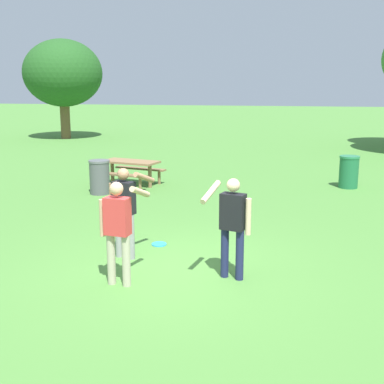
# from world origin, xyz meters

# --- Properties ---
(ground_plane) EXTENTS (120.00, 120.00, 0.00)m
(ground_plane) POSITION_xyz_m (0.00, 0.00, 0.00)
(ground_plane) COLOR #4C8438
(person_thrower) EXTENTS (0.75, 0.63, 1.64)m
(person_thrower) POSITION_xyz_m (-0.94, 0.46, 0.96)
(person_thrower) COLOR gray
(person_thrower) RESTS_ON ground
(person_catcher) EXTENTS (0.75, 0.63, 1.64)m
(person_catcher) POSITION_xyz_m (1.05, -0.18, 0.96)
(person_catcher) COLOR #1E234C
(person_catcher) RESTS_ON ground
(person_bystander) EXTENTS (0.69, 0.66, 1.64)m
(person_bystander) POSITION_xyz_m (-0.64, -0.75, 0.96)
(person_bystander) COLOR #B7AD93
(person_bystander) RESTS_ON ground
(frisbee) EXTENTS (0.29, 0.29, 0.03)m
(frisbee) POSITION_xyz_m (-0.53, 1.28, 0.01)
(frisbee) COLOR #2D9EDB
(frisbee) RESTS_ON ground
(picnic_table_near) EXTENTS (1.99, 1.79, 0.77)m
(picnic_table_near) POSITION_xyz_m (-2.80, 6.72, 0.56)
(picnic_table_near) COLOR olive
(picnic_table_near) RESTS_ON ground
(trash_can_beside_table) EXTENTS (0.59, 0.59, 0.96)m
(trash_can_beside_table) POSITION_xyz_m (-3.32, 5.46, 0.48)
(trash_can_beside_table) COLOR #515156
(trash_can_beside_table) RESTS_ON ground
(trash_can_further_along) EXTENTS (0.59, 0.59, 0.96)m
(trash_can_further_along) POSITION_xyz_m (3.67, 7.64, 0.48)
(trash_can_further_along) COLOR #1E663D
(trash_can_further_along) RESTS_ON ground
(tree_tall_left) EXTENTS (4.26, 4.26, 5.38)m
(tree_tall_left) POSITION_xyz_m (-10.34, 18.71, 3.54)
(tree_tall_left) COLOR brown
(tree_tall_left) RESTS_ON ground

